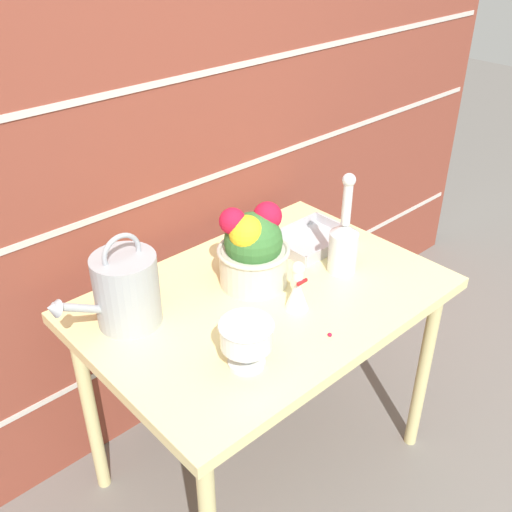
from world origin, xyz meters
TOP-DOWN VIEW (x-y plane):
  - ground_plane at (0.00, 0.00)m, footprint 12.00×12.00m
  - brick_wall at (0.00, 0.50)m, footprint 3.60×0.08m
  - patio_table at (0.00, 0.00)m, footprint 1.07×0.73m
  - watering_can at (-0.37, 0.16)m, footprint 0.32×0.18m
  - crystal_pedestal_bowl at (-0.24, -0.19)m, footprint 0.14×0.14m
  - flower_planter at (0.02, 0.07)m, footprint 0.22×0.22m
  - glass_decanter at (0.27, -0.07)m, footprint 0.09×0.09m
  - figurine_vase at (0.02, -0.11)m, footprint 0.07×0.07m
  - wire_tray at (0.33, 0.11)m, footprint 0.26×0.19m
  - fallen_petal at (0.00, -0.26)m, footprint 0.01×0.01m

SIDE VIEW (x-z plane):
  - ground_plane at x=0.00m, z-range 0.00..0.00m
  - patio_table at x=0.00m, z-range 0.29..1.03m
  - fallen_petal at x=0.00m, z-range 0.74..0.75m
  - wire_tray at x=0.33m, z-range 0.73..0.77m
  - figurine_vase at x=0.02m, z-range 0.73..0.88m
  - crystal_pedestal_bowl at x=-0.24m, z-range 0.76..0.89m
  - glass_decanter at x=0.27m, z-range 0.68..1.01m
  - watering_can at x=-0.37m, z-range 0.71..0.99m
  - flower_planter at x=0.02m, z-range 0.73..0.99m
  - brick_wall at x=0.00m, z-range 0.00..2.20m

